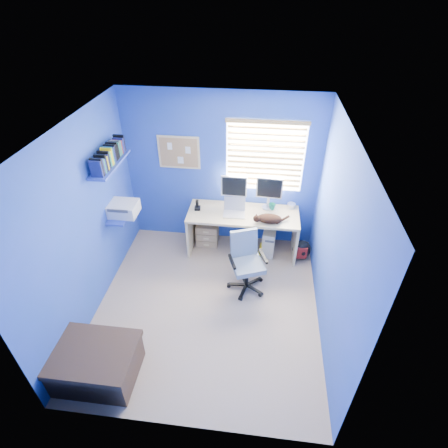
# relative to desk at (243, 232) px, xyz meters

# --- Properties ---
(floor) EXTENTS (3.00, 3.20, 0.00)m
(floor) POSITION_rel_desk_xyz_m (-0.38, -1.26, -0.37)
(floor) COLOR tan
(floor) RESTS_ON ground
(ceiling) EXTENTS (3.00, 3.20, 0.00)m
(ceiling) POSITION_rel_desk_xyz_m (-0.38, -1.26, 2.13)
(ceiling) COLOR white
(ceiling) RESTS_ON wall_back
(wall_back) EXTENTS (3.00, 0.01, 2.50)m
(wall_back) POSITION_rel_desk_xyz_m (-0.38, 0.34, 0.88)
(wall_back) COLOR #234DB3
(wall_back) RESTS_ON ground
(wall_front) EXTENTS (3.00, 0.01, 2.50)m
(wall_front) POSITION_rel_desk_xyz_m (-0.38, -2.86, 0.88)
(wall_front) COLOR #234DB3
(wall_front) RESTS_ON ground
(wall_left) EXTENTS (0.01, 3.20, 2.50)m
(wall_left) POSITION_rel_desk_xyz_m (-1.88, -1.26, 0.88)
(wall_left) COLOR #234DB3
(wall_left) RESTS_ON ground
(wall_right) EXTENTS (0.01, 3.20, 2.50)m
(wall_right) POSITION_rel_desk_xyz_m (1.12, -1.26, 0.88)
(wall_right) COLOR #234DB3
(wall_right) RESTS_ON ground
(desk) EXTENTS (1.72, 0.65, 0.74)m
(desk) POSITION_rel_desk_xyz_m (0.00, 0.00, 0.00)
(desk) COLOR #C9BA8D
(desk) RESTS_ON floor
(laptop) EXTENTS (0.34, 0.27, 0.22)m
(laptop) POSITION_rel_desk_xyz_m (-0.14, -0.05, 0.48)
(laptop) COLOR silver
(laptop) RESTS_ON desk
(monitor_left) EXTENTS (0.40, 0.13, 0.54)m
(monitor_left) POSITION_rel_desk_xyz_m (-0.17, 0.19, 0.64)
(monitor_left) COLOR silver
(monitor_left) RESTS_ON desk
(monitor_right) EXTENTS (0.41, 0.15, 0.54)m
(monitor_right) POSITION_rel_desk_xyz_m (0.37, 0.20, 0.64)
(monitor_right) COLOR silver
(monitor_right) RESTS_ON desk
(phone) EXTENTS (0.10, 0.12, 0.17)m
(phone) POSITION_rel_desk_xyz_m (-0.72, 0.03, 0.45)
(phone) COLOR black
(phone) RESTS_ON desk
(mug) EXTENTS (0.10, 0.09, 0.10)m
(mug) POSITION_rel_desk_xyz_m (0.44, 0.16, 0.42)
(mug) COLOR #188463
(mug) RESTS_ON desk
(cd_spindle) EXTENTS (0.13, 0.13, 0.07)m
(cd_spindle) POSITION_rel_desk_xyz_m (0.74, 0.26, 0.41)
(cd_spindle) COLOR silver
(cd_spindle) RESTS_ON desk
(cat) EXTENTS (0.40, 0.26, 0.13)m
(cat) POSITION_rel_desk_xyz_m (0.40, -0.19, 0.44)
(cat) COLOR black
(cat) RESTS_ON desk
(tower_pc) EXTENTS (0.23, 0.46, 0.45)m
(tower_pc) POSITION_rel_desk_xyz_m (0.44, 0.05, -0.14)
(tower_pc) COLOR beige
(tower_pc) RESTS_ON floor
(drawer_boxes) EXTENTS (0.35, 0.28, 0.41)m
(drawer_boxes) POSITION_rel_desk_xyz_m (-0.59, 0.12, -0.17)
(drawer_boxes) COLOR tan
(drawer_boxes) RESTS_ON floor
(yellow_book) EXTENTS (0.03, 0.17, 0.24)m
(yellow_book) POSITION_rel_desk_xyz_m (0.30, -0.15, -0.25)
(yellow_book) COLOR yellow
(yellow_book) RESTS_ON floor
(backpack) EXTENTS (0.32, 0.26, 0.34)m
(backpack) POSITION_rel_desk_xyz_m (0.96, -0.08, -0.20)
(backpack) COLOR black
(backpack) RESTS_ON floor
(bed_corner) EXTENTS (0.92, 0.65, 0.44)m
(bed_corner) POSITION_rel_desk_xyz_m (-1.47, -2.41, -0.15)
(bed_corner) COLOR #503224
(bed_corner) RESTS_ON floor
(office_chair) EXTENTS (0.67, 0.67, 0.89)m
(office_chair) POSITION_rel_desk_xyz_m (0.12, -0.80, -0.04)
(office_chair) COLOR black
(office_chair) RESTS_ON floor
(window_blinds) EXTENTS (1.15, 0.05, 1.10)m
(window_blinds) POSITION_rel_desk_xyz_m (0.27, 0.31, 1.18)
(window_blinds) COLOR white
(window_blinds) RESTS_ON ground
(corkboard) EXTENTS (0.64, 0.02, 0.52)m
(corkboard) POSITION_rel_desk_xyz_m (-1.03, 0.33, 1.18)
(corkboard) COLOR #C9BA8D
(corkboard) RESTS_ON ground
(wall_shelves) EXTENTS (0.42, 0.90, 1.05)m
(wall_shelves) POSITION_rel_desk_xyz_m (-1.73, -0.51, 1.06)
(wall_shelves) COLOR #2D44B8
(wall_shelves) RESTS_ON ground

